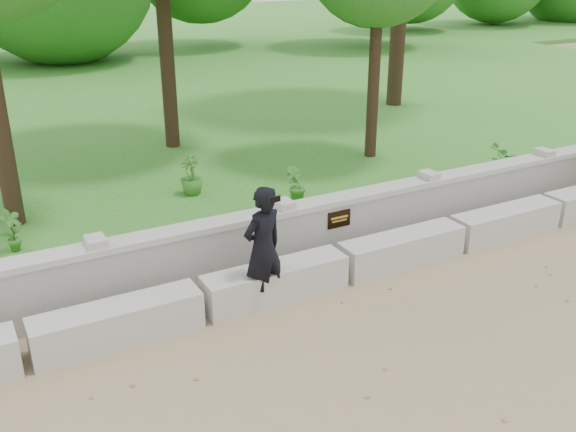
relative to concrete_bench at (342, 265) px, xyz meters
name	(u,v)px	position (x,y,z in m)	size (l,w,h in m)	color
ground	(436,351)	(0.00, -1.90, -0.22)	(80.00, 80.00, 0.00)	#8C7956
lawn	(110,101)	(0.00, 12.10, -0.10)	(40.00, 22.00, 0.25)	#29711E
concrete_bench	(342,265)	(0.00, 0.00, 0.00)	(11.90, 0.45, 0.45)	#B2AFA8
parapet_wall	(315,230)	(0.00, 0.70, 0.24)	(12.50, 0.35, 0.90)	#A7A49E
man_main	(263,248)	(-1.22, -0.10, 0.56)	(0.65, 0.60, 1.58)	black
shrub_a	(12,231)	(-3.75, 2.49, 0.33)	(0.33, 0.22, 0.62)	#387828
shrub_b	(295,186)	(0.52, 2.21, 0.33)	(0.34, 0.27, 0.62)	#387828
shrub_c	(505,163)	(4.37, 1.40, 0.35)	(0.59, 0.51, 0.66)	#387828
shrub_d	(191,175)	(-0.79, 3.46, 0.37)	(0.38, 0.34, 0.68)	#387828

